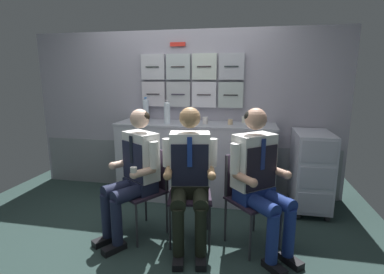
{
  "coord_description": "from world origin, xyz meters",
  "views": [
    {
      "loc": [
        0.88,
        -2.42,
        1.56
      ],
      "look_at": [
        0.29,
        0.6,
        0.91
      ],
      "focal_mm": 27.05,
      "sensor_mm": 36.0,
      "label": 1
    }
  ],
  "objects_px": {
    "crew_member_center": "(190,171)",
    "snack_banana": "(258,123)",
    "folding_chair_right": "(247,189)",
    "crew_member_right": "(260,174)",
    "water_bottle_short": "(146,109)",
    "crew_member_left": "(134,169)",
    "paper_cup_blue": "(244,119)",
    "folding_chair_left": "(148,181)",
    "folding_chair_center": "(190,184)",
    "service_trolley": "(311,169)"
  },
  "relations": [
    {
      "from": "crew_member_center",
      "to": "snack_banana",
      "type": "bearing_deg",
      "value": 61.02
    },
    {
      "from": "folding_chair_right",
      "to": "crew_member_right",
      "type": "bearing_deg",
      "value": -49.46
    },
    {
      "from": "water_bottle_short",
      "to": "crew_member_right",
      "type": "bearing_deg",
      "value": -38.43
    },
    {
      "from": "folding_chair_right",
      "to": "crew_member_left",
      "type": "bearing_deg",
      "value": -173.23
    },
    {
      "from": "crew_member_left",
      "to": "water_bottle_short",
      "type": "xyz_separation_m",
      "value": [
        -0.29,
        1.17,
        0.44
      ]
    },
    {
      "from": "paper_cup_blue",
      "to": "folding_chair_left",
      "type": "bearing_deg",
      "value": -130.32
    },
    {
      "from": "folding_chair_center",
      "to": "snack_banana",
      "type": "relative_size",
      "value": 4.96
    },
    {
      "from": "folding_chair_left",
      "to": "paper_cup_blue",
      "type": "distance_m",
      "value": 1.49
    },
    {
      "from": "snack_banana",
      "to": "folding_chair_center",
      "type": "bearing_deg",
      "value": -124.04
    },
    {
      "from": "paper_cup_blue",
      "to": "folding_chair_center",
      "type": "bearing_deg",
      "value": -114.06
    },
    {
      "from": "crew_member_left",
      "to": "folding_chair_right",
      "type": "bearing_deg",
      "value": 6.77
    },
    {
      "from": "crew_member_left",
      "to": "folding_chair_left",
      "type": "bearing_deg",
      "value": 55.95
    },
    {
      "from": "service_trolley",
      "to": "crew_member_center",
      "type": "relative_size",
      "value": 0.73
    },
    {
      "from": "folding_chair_center",
      "to": "snack_banana",
      "type": "distance_m",
      "value": 1.25
    },
    {
      "from": "folding_chair_center",
      "to": "folding_chair_right",
      "type": "height_order",
      "value": "same"
    },
    {
      "from": "crew_member_left",
      "to": "snack_banana",
      "type": "height_order",
      "value": "crew_member_left"
    },
    {
      "from": "folding_chair_center",
      "to": "crew_member_left",
      "type": "bearing_deg",
      "value": -166.1
    },
    {
      "from": "crew_member_center",
      "to": "folding_chair_right",
      "type": "bearing_deg",
      "value": 16.62
    },
    {
      "from": "crew_member_left",
      "to": "folding_chair_right",
      "type": "distance_m",
      "value": 1.09
    },
    {
      "from": "folding_chair_left",
      "to": "paper_cup_blue",
      "type": "bearing_deg",
      "value": 49.68
    },
    {
      "from": "snack_banana",
      "to": "crew_member_left",
      "type": "bearing_deg",
      "value": -137.05
    },
    {
      "from": "crew_member_center",
      "to": "snack_banana",
      "type": "relative_size",
      "value": 7.5
    },
    {
      "from": "crew_member_center",
      "to": "crew_member_right",
      "type": "distance_m",
      "value": 0.62
    },
    {
      "from": "folding_chair_right",
      "to": "paper_cup_blue",
      "type": "relative_size",
      "value": 11.35
    },
    {
      "from": "crew_member_center",
      "to": "paper_cup_blue",
      "type": "distance_m",
      "value": 1.35
    },
    {
      "from": "crew_member_left",
      "to": "folding_chair_right",
      "type": "height_order",
      "value": "crew_member_left"
    },
    {
      "from": "folding_chair_right",
      "to": "crew_member_right",
      "type": "height_order",
      "value": "crew_member_right"
    },
    {
      "from": "folding_chair_center",
      "to": "water_bottle_short",
      "type": "relative_size",
      "value": 2.81
    },
    {
      "from": "water_bottle_short",
      "to": "folding_chair_right",
      "type": "bearing_deg",
      "value": -37.41
    },
    {
      "from": "water_bottle_short",
      "to": "snack_banana",
      "type": "distance_m",
      "value": 1.47
    },
    {
      "from": "paper_cup_blue",
      "to": "crew_member_left",
      "type": "bearing_deg",
      "value": -129.67
    },
    {
      "from": "folding_chair_left",
      "to": "crew_member_right",
      "type": "xyz_separation_m",
      "value": [
        1.08,
        -0.13,
        0.19
      ]
    },
    {
      "from": "crew_member_center",
      "to": "snack_banana",
      "type": "distance_m",
      "value": 1.31
    },
    {
      "from": "crew_member_right",
      "to": "snack_banana",
      "type": "bearing_deg",
      "value": 90.19
    },
    {
      "from": "folding_chair_left",
      "to": "crew_member_right",
      "type": "relative_size",
      "value": 0.66
    },
    {
      "from": "crew_member_center",
      "to": "water_bottle_short",
      "type": "relative_size",
      "value": 4.24
    },
    {
      "from": "crew_member_right",
      "to": "water_bottle_short",
      "type": "bearing_deg",
      "value": 141.57
    },
    {
      "from": "crew_member_right",
      "to": "water_bottle_short",
      "type": "distance_m",
      "value": 1.91
    },
    {
      "from": "water_bottle_short",
      "to": "service_trolley",
      "type": "bearing_deg",
      "value": -6.12
    },
    {
      "from": "service_trolley",
      "to": "snack_banana",
      "type": "bearing_deg",
      "value": 167.1
    },
    {
      "from": "folding_chair_center",
      "to": "snack_banana",
      "type": "height_order",
      "value": "snack_banana"
    },
    {
      "from": "paper_cup_blue",
      "to": "crew_member_right",
      "type": "bearing_deg",
      "value": -81.99
    },
    {
      "from": "crew_member_center",
      "to": "crew_member_left",
      "type": "bearing_deg",
      "value": 177.11
    },
    {
      "from": "crew_member_right",
      "to": "snack_banana",
      "type": "height_order",
      "value": "crew_member_right"
    },
    {
      "from": "service_trolley",
      "to": "water_bottle_short",
      "type": "xyz_separation_m",
      "value": [
        -2.08,
        0.22,
        0.63
      ]
    },
    {
      "from": "crew_member_left",
      "to": "folding_chair_center",
      "type": "bearing_deg",
      "value": 13.9
    },
    {
      "from": "folding_chair_center",
      "to": "paper_cup_blue",
      "type": "xyz_separation_m",
      "value": [
        0.48,
        1.08,
        0.5
      ]
    },
    {
      "from": "crew_member_left",
      "to": "paper_cup_blue",
      "type": "bearing_deg",
      "value": 50.33
    },
    {
      "from": "folding_chair_center",
      "to": "folding_chair_right",
      "type": "relative_size",
      "value": 1.0
    },
    {
      "from": "folding_chair_left",
      "to": "crew_member_left",
      "type": "relative_size",
      "value": 0.68
    }
  ]
}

